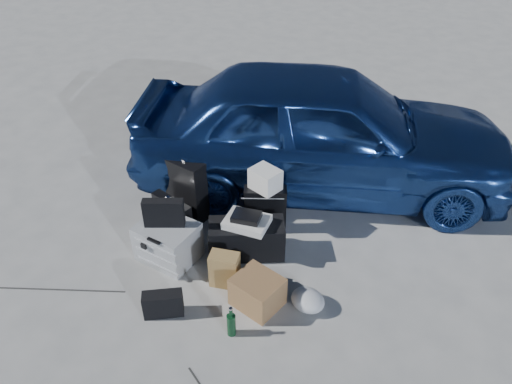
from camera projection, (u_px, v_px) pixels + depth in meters
ground at (202, 293)px, 4.53m from camera, size 60.00×60.00×0.00m
car at (322, 129)px, 5.56m from camera, size 4.48×2.68×1.43m
pelican_case at (168, 242)px, 4.81m from camera, size 0.61×0.53×0.39m
laptop_bag at (164, 213)px, 4.63m from camera, size 0.39×0.22×0.28m
briefcase at (173, 215)px, 5.15m from camera, size 0.50×0.27×0.38m
suitcase_left at (183, 188)px, 5.28m from camera, size 0.57×0.33×0.70m
suitcase_right at (265, 209)px, 5.12m from camera, size 0.46×0.29×0.51m
white_carton at (265, 179)px, 4.91m from camera, size 0.34×0.32×0.22m
duffel_bag at (247, 239)px, 4.86m from camera, size 0.79×0.58×0.36m
flat_box_white at (247, 222)px, 4.73m from camera, size 0.41×0.31×0.07m
flat_box_black at (246, 217)px, 4.69m from camera, size 0.28×0.21×0.06m
kraft_bag at (225, 270)px, 4.53m from camera, size 0.28×0.19×0.35m
cardboard_box at (257, 292)px, 4.35m from camera, size 0.49×0.46×0.29m
plastic_bag at (308, 300)px, 4.35m from camera, size 0.39×0.36×0.17m
messenger_bag at (163, 304)px, 4.27m from camera, size 0.36×0.27×0.24m
green_bottle at (231, 322)px, 4.08m from camera, size 0.10×0.10×0.30m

